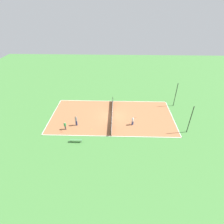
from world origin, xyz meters
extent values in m
plane|color=#47843D|center=(0.00, 0.00, 0.00)|extent=(80.00, 80.00, 0.00)
cube|color=#AD6B42|center=(0.00, 0.00, 0.01)|extent=(10.95, 21.67, 0.02)
cube|color=white|center=(-5.43, 0.00, 0.02)|extent=(0.10, 21.67, 0.00)
cube|color=white|center=(5.43, 0.00, 0.02)|extent=(0.10, 21.67, 0.00)
cube|color=white|center=(0.00, -10.78, 0.02)|extent=(10.95, 0.10, 0.00)
cube|color=white|center=(0.00, 10.78, 0.02)|extent=(10.95, 0.10, 0.00)
cube|color=white|center=(0.00, 0.00, 0.02)|extent=(10.95, 0.10, 0.00)
cylinder|color=black|center=(-5.33, 0.00, 0.53)|extent=(0.10, 0.10, 1.02)
cylinder|color=black|center=(5.33, 0.00, 0.53)|extent=(0.10, 0.10, 1.02)
cube|color=black|center=(0.00, 0.00, 0.51)|extent=(10.65, 0.03, 0.97)
cube|color=white|center=(0.00, 0.00, 0.96)|extent=(10.65, 0.04, 0.06)
cube|color=#4C8C4C|center=(6.85, -5.10, 0.43)|extent=(0.36, 1.84, 0.04)
cylinder|color=#4C4C51|center=(6.85, -5.87, 0.21)|extent=(0.08, 0.08, 0.41)
cylinder|color=#4C4C51|center=(6.85, -4.33, 0.21)|extent=(0.08, 0.08, 0.41)
cube|color=#4C4C51|center=(3.95, -7.38, 0.37)|extent=(0.31, 0.28, 0.69)
cylinder|color=green|center=(3.95, -7.38, 0.96)|extent=(0.47, 0.47, 0.49)
sphere|color=tan|center=(3.95, -7.38, 1.31)|extent=(0.21, 0.21, 0.21)
cylinder|color=#262626|center=(4.25, -7.26, 1.08)|extent=(0.27, 0.14, 0.03)
torus|color=black|center=(4.50, -7.15, 1.08)|extent=(0.40, 0.40, 0.02)
cube|color=navy|center=(2.42, 3.50, 0.40)|extent=(0.32, 0.32, 0.76)
cylinder|color=white|center=(2.42, 3.50, 1.04)|extent=(0.51, 0.51, 0.53)
sphere|color=beige|center=(2.42, 3.50, 1.42)|extent=(0.23, 0.23, 0.23)
cylinder|color=#262626|center=(2.20, 3.73, 1.18)|extent=(0.21, 0.23, 0.03)
torus|color=black|center=(2.01, 3.94, 1.18)|extent=(0.43, 0.43, 0.02)
cube|color=navy|center=(2.82, -5.81, 0.48)|extent=(0.24, 0.28, 0.92)
cylinder|color=gray|center=(2.82, -5.81, 1.26)|extent=(0.41, 0.41, 0.64)
sphere|color=#A87A56|center=(2.82, -5.81, 1.72)|extent=(0.28, 0.28, 0.28)
sphere|color=#CCE033|center=(3.87, -3.16, 0.06)|extent=(0.07, 0.07, 0.07)
sphere|color=#CCE033|center=(-3.42, 8.32, 0.06)|extent=(0.07, 0.07, 0.07)
cylinder|color=black|center=(-4.03, 11.96, 2.38)|extent=(0.12, 0.12, 4.76)
cylinder|color=black|center=(4.03, 11.96, 2.38)|extent=(0.12, 0.12, 4.76)
camera|label=1|loc=(25.75, 0.78, 17.89)|focal=28.00mm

